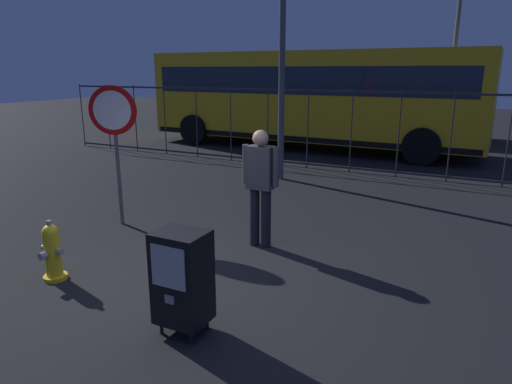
% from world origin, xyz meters
% --- Properties ---
extents(ground_plane, '(60.00, 60.00, 0.00)m').
position_xyz_m(ground_plane, '(0.00, 0.00, 0.00)').
color(ground_plane, black).
extents(fire_hydrant, '(0.33, 0.32, 0.75)m').
position_xyz_m(fire_hydrant, '(-1.55, -0.53, 0.35)').
color(fire_hydrant, yellow).
rests_on(fire_hydrant, ground_plane).
extents(newspaper_box_primary, '(0.48, 0.42, 1.02)m').
position_xyz_m(newspaper_box_primary, '(0.51, -0.77, 0.57)').
color(newspaper_box_primary, black).
rests_on(newspaper_box_primary, ground_plane).
extents(stop_sign, '(0.71, 0.31, 2.23)m').
position_xyz_m(stop_sign, '(-2.27, 1.39, 1.60)').
color(stop_sign, '#4C4F54').
rests_on(stop_sign, ground_plane).
extents(pedestrian, '(0.55, 0.22, 1.67)m').
position_xyz_m(pedestrian, '(0.19, 1.55, 0.95)').
color(pedestrian, black).
rests_on(pedestrian, ground_plane).
extents(fence_barrier, '(18.03, 0.04, 2.00)m').
position_xyz_m(fence_barrier, '(0.00, 6.98, 1.02)').
color(fence_barrier, '#2D2D33').
rests_on(fence_barrier, ground_plane).
extents(bus_near, '(10.58, 3.06, 3.00)m').
position_xyz_m(bus_near, '(-2.16, 9.98, 1.71)').
color(bus_near, gold).
rests_on(bus_near, ground_plane).
extents(bus_far, '(10.64, 3.32, 3.00)m').
position_xyz_m(bus_far, '(-2.32, 14.08, 1.71)').
color(bus_far, gold).
rests_on(bus_far, ground_plane).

